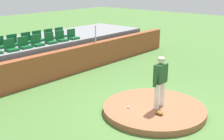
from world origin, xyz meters
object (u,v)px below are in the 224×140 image
Objects in this scene: stadium_chair_2 at (24,44)px; stadium_chair_11 at (38,38)px; stadium_chair_3 at (37,42)px; stadium_chair_9 at (13,42)px; stadium_chair_4 at (50,40)px; pitcher at (160,78)px; stadium_chair_1 at (11,47)px; stadium_chair_6 at (73,36)px; stadium_chair_10 at (27,40)px; baseball at (128,107)px; fielding_glove at (159,113)px; stadium_chair_5 at (61,38)px; stadium_chair_12 at (50,36)px; stadium_chair_13 at (60,34)px; stadium_chair_8 at (0,44)px.

stadium_chair_2 is 1.63m from stadium_chair_11.
stadium_chair_9 is (-0.68, 0.87, 0.00)m from stadium_chair_3.
pitcher is at bearing 84.32° from stadium_chair_4.
stadium_chair_9 is (-0.02, 0.87, 0.00)m from stadium_chair_2.
stadium_chair_2 is at bearing -176.96° from stadium_chair_1.
stadium_chair_6 is at bearing 179.67° from stadium_chair_2.
pitcher is 3.54× the size of stadium_chair_10.
pitcher is 1.43m from baseball.
stadium_chair_6 is 2.28m from stadium_chair_10.
stadium_chair_6 is 2.97m from stadium_chair_9.
fielding_glove is 7.20m from stadium_chair_5.
stadium_chair_10 is at bearing 83.95° from baseball.
stadium_chair_11 is (0.60, 7.44, 0.31)m from pitcher.
stadium_chair_12 is (1.30, 7.43, 0.31)m from pitcher.
stadium_chair_6 is at bearing 129.56° from stadium_chair_12.
stadium_chair_10 is 2.04m from stadium_chair_13.
stadium_chair_11 is at bearing -0.14° from stadium_chair_13.
stadium_chair_6 is (0.73, -0.01, 0.00)m from stadium_chair_5.
pitcher is at bearing 96.67° from stadium_chair_2.
stadium_chair_2 is 2.82m from stadium_chair_6.
stadium_chair_5 is at bearing 179.81° from stadium_chair_2.
stadium_chair_1 and stadium_chair_13 have the same top height.
stadium_chair_6 is at bearing 174.47° from fielding_glove.
fielding_glove is (-0.49, -0.32, -0.97)m from pitcher.
stadium_chair_2 and stadium_chair_9 have the same top height.
stadium_chair_10 is (0.72, 0.87, 0.00)m from stadium_chair_2.
stadium_chair_3 reaches higher than fielding_glove.
stadium_chair_10 is (1.41, 0.91, 0.00)m from stadium_chair_1.
stadium_chair_4 is 1.00× the size of stadium_chair_11.
stadium_chair_4 is (1.41, -0.02, 0.00)m from stadium_chair_2.
pitcher is 7.47m from stadium_chair_11.
stadium_chair_2 and stadium_chair_10 have the same top height.
stadium_chair_6 is at bearing 179.55° from stadium_chair_3.
pitcher is at bearing 85.42° from stadium_chair_11.
pitcher is 5.91× the size of fielding_glove.
stadium_chair_2 is at bearing 91.37° from stadium_chair_9.
stadium_chair_8 is 1.00× the size of stadium_chair_9.
baseball is at bearing 70.41° from stadium_chair_5.
fielding_glove is 0.60× the size of stadium_chair_11.
stadium_chair_10 is (0.06, 0.87, 0.00)m from stadium_chair_3.
stadium_chair_6 is at bearing 162.62° from stadium_chair_9.
stadium_chair_4 is at bearing -174.61° from fielding_glove.
stadium_chair_12 is (-0.75, 0.91, 0.00)m from stadium_chair_6.
stadium_chair_3 and stadium_chair_6 have the same top height.
stadium_chair_2 is at bearing -0.73° from stadium_chair_4.
stadium_chair_12 reaches higher than fielding_glove.
stadium_chair_6 is (2.05, 6.53, 0.31)m from pitcher.
stadium_chair_1 is at bearing 53.76° from stadium_chair_9.
stadium_chair_2 is 2.08m from stadium_chair_5.
stadium_chair_13 is at bearing -162.13° from stadium_chair_2.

